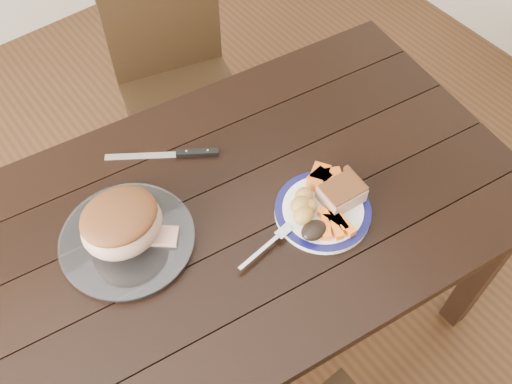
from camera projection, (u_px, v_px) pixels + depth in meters
ground at (236, 324)px, 2.10m from camera, size 4.00×4.00×0.00m
dining_table at (229, 232)px, 1.57m from camera, size 1.71×1.11×0.75m
chair_far at (177, 75)px, 2.12m from camera, size 0.52×0.53×0.93m
dinner_plate at (323, 211)px, 1.49m from camera, size 0.25×0.25×0.02m
plate_rim at (323, 209)px, 1.48m from camera, size 0.25×0.25×0.02m
serving_platter at (128, 241)px, 1.43m from camera, size 0.33×0.33×0.02m
pork_slice at (341, 194)px, 1.47m from camera, size 0.11×0.09×0.05m
roasted_potatoes at (304, 206)px, 1.45m from camera, size 0.09×0.09×0.05m
carrot_batons at (335, 224)px, 1.44m from camera, size 0.08×0.11×0.02m
pumpkin_wedges at (323, 178)px, 1.51m from camera, size 0.09×0.09×0.04m
dark_mushroom at (314, 230)px, 1.42m from camera, size 0.07×0.05×0.03m
fork at (269, 244)px, 1.42m from camera, size 0.18×0.04×0.00m
roast_joint at (122, 225)px, 1.37m from camera, size 0.20×0.18×0.13m
cut_slice at (164, 236)px, 1.42m from camera, size 0.09×0.09×0.02m
carving_knife at (183, 153)px, 1.60m from camera, size 0.27×0.20×0.01m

